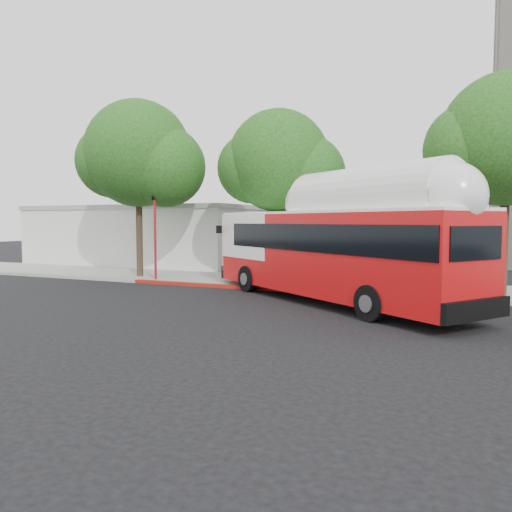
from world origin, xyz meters
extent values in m
plane|color=black|center=(0.00, 0.00, 0.00)|extent=(120.00, 120.00, 0.00)
cube|color=gray|center=(0.00, 6.50, 0.07)|extent=(60.00, 5.00, 0.15)
cube|color=gray|center=(0.00, 3.90, 0.07)|extent=(60.00, 0.30, 0.15)
cube|color=maroon|center=(-3.00, 3.90, 0.08)|extent=(10.00, 0.32, 0.16)
cylinder|color=#2D2116|center=(-9.00, 5.50, 3.04)|extent=(0.36, 0.36, 6.08)
sphere|color=#154413|center=(-9.00, 5.50, 6.84)|extent=(5.80, 5.80, 5.80)
sphere|color=#154413|center=(-7.41, 5.70, 6.08)|extent=(4.35, 4.35, 4.35)
cylinder|color=#2D2116|center=(-1.00, 6.00, 2.72)|extent=(0.36, 0.36, 5.44)
sphere|color=#154413|center=(-1.00, 6.00, 6.12)|extent=(5.00, 5.00, 5.00)
sphere|color=#154413|center=(0.38, 6.20, 5.44)|extent=(3.75, 3.75, 3.75)
cylinder|color=#2D2116|center=(9.00, 5.80, 2.88)|extent=(0.36, 0.36, 5.76)
sphere|color=#154413|center=(9.00, 5.80, 6.48)|extent=(5.40, 5.40, 5.40)
cube|color=silver|center=(-14.00, 14.00, 2.00)|extent=(16.00, 10.00, 4.00)
cube|color=gray|center=(-14.00, 14.00, 4.10)|extent=(16.20, 10.20, 0.30)
cube|color=#BD0D0E|center=(2.76, 1.84, 1.92)|extent=(12.03, 9.67, 3.09)
cube|color=black|center=(3.19, 1.53, 2.56)|extent=(11.02, 8.98, 1.01)
cube|color=white|center=(2.76, 1.84, 3.51)|extent=(11.98, 9.60, 0.11)
cube|color=white|center=(4.50, 0.60, 3.78)|extent=(6.79, 5.69, 0.59)
cube|color=black|center=(-2.93, 5.89, 0.53)|extent=(1.81, 2.06, 0.06)
imported|color=navy|center=(-2.93, 5.89, 1.05)|extent=(1.58, 1.86, 0.96)
cylinder|color=#B3131A|center=(-7.24, 4.48, 2.14)|extent=(0.13, 0.13, 4.27)
cube|color=black|center=(-7.24, 4.48, 4.38)|extent=(0.05, 0.43, 0.27)
camera|label=1|loc=(7.96, -17.00, 3.17)|focal=35.00mm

